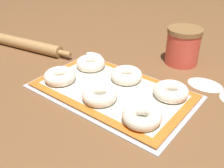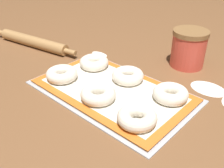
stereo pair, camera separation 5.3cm
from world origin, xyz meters
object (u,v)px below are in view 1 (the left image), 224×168
bagel_front_right (142,116)px  bagel_front_left (60,76)px  bagel_back_left (91,63)px  bagel_front_center (100,95)px  rolling_pin (25,44)px  baking_tray (112,91)px  bagel_back_center (126,75)px  bagel_back_right (171,91)px  flour_canister (183,46)px

bagel_front_right → bagel_front_left: bearing=177.5°
bagel_front_left → bagel_back_left: bearing=83.5°
bagel_front_right → bagel_front_center: bearing=176.3°
rolling_pin → bagel_front_right: bearing=-10.5°
baking_tray → bagel_back_left: bagel_back_left is taller
bagel_front_center → bagel_back_left: size_ratio=1.00×
bagel_back_left → bagel_back_center: (0.15, 0.01, 0.00)m
bagel_back_center → bagel_front_left: bearing=-140.2°
bagel_front_left → bagel_back_left: 0.13m
baking_tray → bagel_back_right: 0.18m
bagel_back_center → flour_canister: (0.07, 0.25, 0.04)m
baking_tray → rolling_pin: rolling_pin is taller
bagel_back_left → baking_tray: bearing=-24.5°
bagel_front_left → bagel_front_right: size_ratio=1.00×
baking_tray → rolling_pin: bearing=175.2°
bagel_front_right → bagel_back_left: bearing=154.4°
baking_tray → rolling_pin: 0.49m
flour_canister → rolling_pin: 0.63m
bagel_back_left → bagel_back_center: same height
flour_canister → bagel_back_right: bearing=-71.5°
bagel_back_right → bagel_back_left: bearing=-179.0°
baking_tray → rolling_pin: (-0.48, 0.04, 0.02)m
bagel_back_center → bagel_back_right: size_ratio=1.00×
bagel_back_right → bagel_front_right: bearing=-91.7°
bagel_back_left → flour_canister: flour_canister is taller
bagel_front_center → bagel_back_left: 0.20m
bagel_front_center → flour_canister: (0.07, 0.39, 0.04)m
bagel_front_center → bagel_back_center: (-0.01, 0.14, 0.00)m
bagel_front_center → rolling_pin: bearing=167.6°
bagel_back_right → bagel_front_center: bearing=-137.1°
baking_tray → bagel_front_right: size_ratio=4.81×
bagel_front_left → bagel_back_right: (0.32, 0.14, 0.00)m
bagel_front_left → flour_canister: 0.45m
bagel_back_center → flour_canister: 0.26m
baking_tray → bagel_back_center: bagel_back_center is taller
bagel_front_right → bagel_back_center: size_ratio=1.00×
bagel_front_center → bagel_back_center: same height
bagel_front_right → bagel_back_right: size_ratio=1.00×
bagel_front_left → flour_canister: size_ratio=0.76×
bagel_front_left → bagel_front_right: bearing=-2.5°
bagel_front_left → bagel_back_left: same height
bagel_front_right → flour_canister: 0.40m
bagel_front_left → bagel_back_right: 0.35m
flour_canister → bagel_front_right: bearing=-78.9°
bagel_front_left → bagel_back_center: (0.16, 0.14, 0.00)m
bagel_back_left → flour_canister: 0.34m
bagel_front_right → rolling_pin: bagel_front_right is taller
bagel_back_right → rolling_pin: bearing=-177.2°
bagel_front_center → rolling_pin: size_ratio=0.23×
bagel_front_left → bagel_front_center: same height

